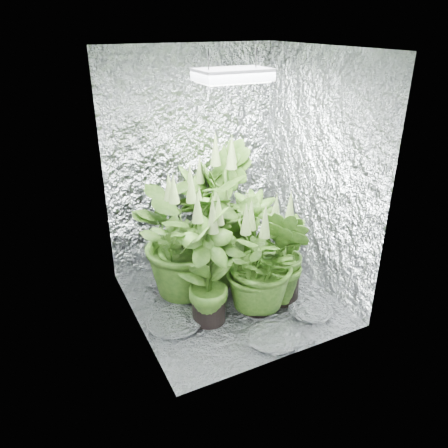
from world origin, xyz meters
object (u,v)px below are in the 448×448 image
plant_f (208,266)px  grow_lamp (233,75)px  plant_c (222,205)px  plant_e (258,263)px  plant_a (184,236)px  plant_h (250,240)px  plant_d (211,243)px  circulation_fan (280,259)px  plant_g (284,256)px  plant_b (196,220)px

plant_f → grow_lamp: bearing=31.5°
plant_c → plant_e: bearing=-97.5°
plant_a → grow_lamp: bearing=-43.9°
grow_lamp → plant_a: (-0.30, 0.29, -1.29)m
plant_h → plant_e: bearing=-112.5°
plant_d → plant_c: bearing=52.9°
circulation_fan → plant_g: bearing=-107.8°
plant_c → plant_h: plant_c is taller
plant_d → circulation_fan: size_ratio=2.80×
circulation_fan → plant_e: bearing=-127.7°
plant_e → circulation_fan: (0.49, 0.41, -0.29)m
plant_b → plant_d: plant_b is taller
plant_b → plant_e: (0.15, -0.86, -0.05)m
plant_h → plant_c: bearing=98.9°
plant_c → plant_g: bearing=-79.5°
grow_lamp → plant_e: bearing=-61.1°
plant_a → plant_e: size_ratio=1.30×
plant_d → plant_g: (0.46, -0.43, -0.03)m
grow_lamp → plant_h: bearing=35.4°
plant_h → circulation_fan: size_ratio=2.56×
plant_b → plant_f: plant_f is taller
plant_c → plant_e: plant_c is taller
plant_a → plant_h: 0.62m
plant_e → circulation_fan: plant_e is taller
plant_a → plant_c: size_ratio=0.96×
plant_g → circulation_fan: size_ratio=2.70×
grow_lamp → plant_c: 1.41m
plant_b → plant_f: bearing=-107.3°
plant_f → plant_h: 0.71m
plant_f → circulation_fan: bearing=22.0°
plant_e → plant_g: 0.27m
plant_b → plant_g: bearing=-63.0°
plant_e → plant_c: bearing=82.5°
plant_a → plant_d: (0.23, -0.05, -0.09)m
grow_lamp → plant_f: 1.37m
grow_lamp → plant_d: bearing=105.8°
plant_a → plant_b: 0.44m
plant_d → plant_f: (-0.22, -0.42, 0.05)m
plant_a → circulation_fan: (0.90, -0.10, -0.39)m
grow_lamp → circulation_fan: grow_lamp is taller
plant_e → plant_a: bearing=129.6°
plant_a → plant_e: plant_a is taller
grow_lamp → circulation_fan: 1.80m
plant_a → plant_e: (0.42, -0.51, -0.10)m
plant_c → plant_b: bearing=-179.6°
plant_e → plant_f: (-0.41, 0.04, 0.06)m
plant_a → plant_d: bearing=-11.2°
grow_lamp → plant_a: 1.35m
plant_f → circulation_fan: 1.03m
grow_lamp → plant_b: bearing=93.0°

